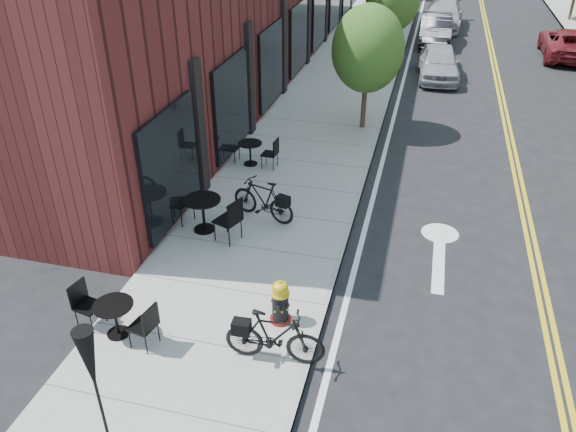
% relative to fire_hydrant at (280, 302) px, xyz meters
% --- Properties ---
extents(ground, '(120.00, 120.00, 0.00)m').
position_rel_fire_hydrant_xyz_m(ground, '(0.76, 0.62, -0.54)').
color(ground, black).
rests_on(ground, ground).
extents(sidewalk_near, '(4.00, 70.00, 0.12)m').
position_rel_fire_hydrant_xyz_m(sidewalk_near, '(-1.24, 10.62, -0.48)').
color(sidewalk_near, '#9E9B93').
rests_on(sidewalk_near, ground).
extents(tree_near_a, '(2.20, 2.20, 3.81)m').
position_rel_fire_hydrant_xyz_m(tree_near_a, '(0.16, 9.62, 2.06)').
color(tree_near_a, '#382B1E').
rests_on(tree_near_a, sidewalk_near).
extents(fire_hydrant, '(0.49, 0.49, 0.89)m').
position_rel_fire_hydrant_xyz_m(fire_hydrant, '(0.00, 0.00, 0.00)').
color(fire_hydrant, maroon).
rests_on(fire_hydrant, sidewalk_near).
extents(bicycle_left, '(1.73, 0.96, 1.00)m').
position_rel_fire_hydrant_xyz_m(bicycle_left, '(-1.32, 3.37, 0.08)').
color(bicycle_left, black).
rests_on(bicycle_left, sidewalk_near).
extents(bicycle_right, '(1.70, 0.58, 1.00)m').
position_rel_fire_hydrant_xyz_m(bicycle_right, '(0.16, -0.96, 0.08)').
color(bicycle_right, black).
rests_on(bicycle_right, sidewalk_near).
extents(bistro_set_a, '(1.64, 0.81, 0.86)m').
position_rel_fire_hydrant_xyz_m(bistro_set_a, '(-2.67, -1.05, 0.01)').
color(bistro_set_a, black).
rests_on(bistro_set_a, sidewalk_near).
extents(bistro_set_b, '(1.96, 1.13, 1.04)m').
position_rel_fire_hydrant_xyz_m(bistro_set_b, '(-2.48, 2.54, 0.10)').
color(bistro_set_b, black).
rests_on(bistro_set_b, sidewalk_near).
extents(bistro_set_c, '(1.57, 0.73, 0.84)m').
position_rel_fire_hydrant_xyz_m(bistro_set_c, '(-2.50, 6.08, 0.00)').
color(bistro_set_c, black).
rests_on(bistro_set_c, sidewalk_near).
extents(patio_umbrella, '(0.37, 0.37, 2.30)m').
position_rel_fire_hydrant_xyz_m(patio_umbrella, '(-1.54, -3.27, 1.23)').
color(patio_umbrella, black).
rests_on(patio_umbrella, sidewalk_near).
extents(parked_car_a, '(1.79, 3.92, 1.30)m').
position_rel_fire_hydrant_xyz_m(parked_car_a, '(2.36, 15.86, 0.11)').
color(parked_car_a, '#A0A2A8').
rests_on(parked_car_a, ground).
extents(parked_car_b, '(1.54, 4.21, 1.38)m').
position_rel_fire_hydrant_xyz_m(parked_car_b, '(2.06, 21.66, 0.15)').
color(parked_car_b, black).
rests_on(parked_car_b, ground).
extents(parked_car_c, '(2.19, 4.94, 1.41)m').
position_rel_fire_hydrant_xyz_m(parked_car_c, '(2.36, 25.22, 0.16)').
color(parked_car_c, '#AAAAAE').
rests_on(parked_car_c, ground).
extents(parked_car_far, '(2.27, 4.68, 1.28)m').
position_rel_fire_hydrant_xyz_m(parked_car_far, '(7.91, 20.48, 0.10)').
color(parked_car_far, maroon).
rests_on(parked_car_far, ground).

